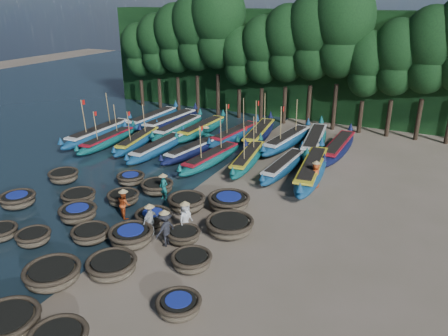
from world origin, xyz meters
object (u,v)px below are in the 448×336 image
at_px(coracle_7, 52,274).
at_px(long_boat_10, 170,121).
at_px(coracle_24, 229,201).
at_px(long_boat_12, 202,129).
at_px(fisherman_4, 150,220).
at_px(coracle_23, 187,203).
at_px(coracle_21, 131,178).
at_px(fisherman_0, 185,217).
at_px(coracle_19, 230,226).
at_px(fisherman_3, 165,228).
at_px(coracle_13, 131,236).
at_px(fisherman_2, 124,203).
at_px(coracle_12, 91,234).
at_px(long_boat_11, 178,128).
at_px(long_boat_8, 312,170).
at_px(coracle_15, 78,197).
at_px(coracle_18, 184,235).
at_px(coracle_6, 33,237).
at_px(coracle_20, 64,176).
at_px(long_boat_5, 211,158).
at_px(long_boat_9, 153,119).
at_px(coracle_14, 192,261).
at_px(long_boat_7, 284,166).
at_px(coracle_17, 153,217).
at_px(long_boat_1, 108,140).
at_px(coracle_10, 18,200).
at_px(coracle_9, 179,305).
at_px(fisherman_5, 206,137).
at_px(long_boat_3, 158,148).
at_px(long_boat_6, 248,158).
at_px(coracle_3, 7,323).
at_px(fisherman_6, 316,174).
at_px(coracle_5, 1,232).
at_px(coracle_22, 157,187).
at_px(long_boat_13, 235,134).
at_px(long_boat_15, 287,140).
at_px(coracle_8, 112,266).
at_px(fisherman_1, 164,185).
at_px(coracle_16, 123,198).

relative_size(coracle_7, long_boat_10, 0.29).
xyz_separation_m(coracle_24, long_boat_12, (-8.11, 11.69, 0.09)).
bearing_deg(fisherman_4, long_boat_10, -141.25).
xyz_separation_m(coracle_7, coracle_23, (1.60, 8.16, 0.03)).
relative_size(coracle_21, fisherman_0, 1.03).
xyz_separation_m(coracle_19, fisherman_3, (-2.28, -2.33, 0.48)).
xyz_separation_m(coracle_13, fisherman_2, (-2.07, 2.16, 0.35)).
xyz_separation_m(coracle_12, long_boat_11, (-5.52, 17.13, 0.17)).
bearing_deg(coracle_21, coracle_23, -17.65).
bearing_deg(long_boat_8, coracle_15, -145.84).
xyz_separation_m(coracle_13, coracle_18, (2.09, 1.35, -0.12)).
distance_m(coracle_6, coracle_23, 7.91).
height_order(coracle_20, long_boat_5, long_boat_5).
relative_size(coracle_19, long_boat_9, 0.31).
bearing_deg(coracle_18, fisherman_2, 169.00).
height_order(coracle_14, long_boat_7, long_boat_7).
distance_m(coracle_6, coracle_17, 5.79).
bearing_deg(long_boat_1, coracle_6, -66.01).
height_order(coracle_10, coracle_18, coracle_10).
xyz_separation_m(coracle_9, coracle_18, (-2.52, 4.54, -0.02)).
bearing_deg(long_boat_9, long_boat_11, -21.00).
relative_size(coracle_17, fisherman_4, 1.03).
height_order(fisherman_3, fisherman_5, fisherman_3).
relative_size(coracle_19, long_boat_3, 0.34).
height_order(coracle_15, coracle_17, coracle_17).
bearing_deg(coracle_21, coracle_13, -52.53).
xyz_separation_m(coracle_9, long_boat_12, (-10.18, 20.38, 0.16)).
bearing_deg(long_boat_6, coracle_3, -101.28).
height_order(long_boat_3, fisherman_6, fisherman_6).
bearing_deg(coracle_10, coracle_24, 24.86).
relative_size(coracle_5, coracle_19, 0.73).
relative_size(coracle_3, coracle_21, 1.29).
bearing_deg(long_boat_12, long_boat_8, -23.91).
relative_size(coracle_12, coracle_15, 1.05).
bearing_deg(coracle_7, long_boat_11, 107.56).
bearing_deg(long_boat_7, long_boat_11, 160.94).
relative_size(coracle_21, coracle_23, 0.81).
distance_m(coracle_19, long_boat_12, 16.95).
bearing_deg(long_boat_3, coracle_7, -70.70).
height_order(coracle_13, coracle_22, coracle_13).
bearing_deg(coracle_23, coracle_3, -94.39).
xyz_separation_m(long_boat_12, long_boat_13, (3.23, -0.18, -0.01)).
height_order(coracle_20, long_boat_7, long_boat_7).
relative_size(coracle_6, long_boat_11, 0.22).
bearing_deg(coracle_19, fisherman_6, 72.66).
height_order(long_boat_3, long_boat_15, long_boat_15).
bearing_deg(coracle_23, long_boat_11, 123.31).
height_order(coracle_8, long_boat_6, long_boat_6).
xyz_separation_m(fisherman_1, fisherman_6, (7.50, 5.57, 0.01)).
xyz_separation_m(coracle_8, coracle_16, (-3.85, 5.69, -0.02)).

